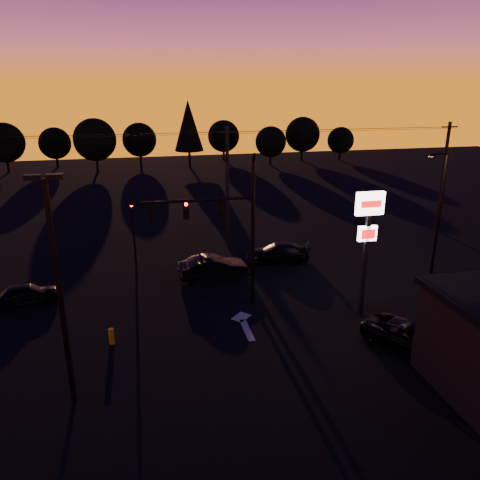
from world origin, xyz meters
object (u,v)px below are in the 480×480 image
(streetlight, at_px, (439,209))
(car_right, at_px, (278,252))
(secondary_signal, at_px, (133,225))
(bollard, at_px, (112,336))
(traffic_signal_mast, at_px, (224,222))
(car_left, at_px, (26,294))
(car_mid, at_px, (213,267))
(suv_parked, at_px, (409,337))
(pylon_sign, at_px, (368,228))
(parking_lot_light, at_px, (58,280))

(streetlight, relative_size, car_right, 1.80)
(secondary_signal, distance_m, bollard, 10.72)
(traffic_signal_mast, distance_m, car_left, 12.10)
(streetlight, bearing_deg, car_mid, 170.18)
(secondary_signal, height_order, car_mid, secondary_signal)
(streetlight, bearing_deg, suv_parked, -128.96)
(car_right, bearing_deg, car_mid, -57.66)
(car_left, bearing_deg, pylon_sign, -117.47)
(traffic_signal_mast, height_order, car_left, traffic_signal_mast)
(parking_lot_light, distance_m, pylon_sign, 15.19)
(secondary_signal, distance_m, car_left, 8.17)
(traffic_signal_mast, relative_size, car_left, 2.39)
(traffic_signal_mast, bearing_deg, car_left, 166.96)
(secondary_signal, relative_size, car_right, 0.98)
(car_right, bearing_deg, car_left, -67.80)
(pylon_sign, height_order, suv_parked, pylon_sign)
(bollard, xyz_separation_m, car_mid, (6.10, 6.80, 0.33))
(traffic_signal_mast, xyz_separation_m, car_right, (4.89, 5.92, -4.29))
(bollard, relative_size, suv_parked, 0.18)
(traffic_signal_mast, xyz_separation_m, secondary_signal, (-4.90, 7.49, -2.07))
(secondary_signal, distance_m, pylon_sign, 15.75)
(parking_lot_light, bearing_deg, pylon_sign, 17.23)
(secondary_signal, distance_m, streetlight, 19.89)
(bollard, height_order, car_mid, car_mid)
(traffic_signal_mast, height_order, car_mid, traffic_signal_mast)
(car_right, relative_size, suv_parked, 1.00)
(bollard, height_order, car_left, car_left)
(secondary_signal, xyz_separation_m, suv_parked, (12.58, -13.81, -2.24))
(streetlight, bearing_deg, car_left, 177.61)
(car_left, relative_size, car_mid, 0.81)
(pylon_sign, distance_m, suv_parked, 5.78)
(parking_lot_light, relative_size, car_left, 2.55)
(pylon_sign, distance_m, car_mid, 10.46)
(pylon_sign, relative_size, suv_parked, 1.53)
(streetlight, relative_size, car_mid, 1.80)
(traffic_signal_mast, bearing_deg, pylon_sign, -19.36)
(parking_lot_light, height_order, suv_parked, parking_lot_light)
(car_left, height_order, car_right, car_right)
(car_mid, height_order, car_right, car_mid)
(car_left, bearing_deg, parking_lot_light, -171.21)
(streetlight, relative_size, car_left, 2.23)
(traffic_signal_mast, relative_size, secondary_signal, 1.97)
(pylon_sign, bearing_deg, suv_parked, -81.38)
(streetlight, xyz_separation_m, car_right, (-9.12, 4.42, -3.78))
(parking_lot_light, bearing_deg, suv_parked, 2.56)
(bollard, xyz_separation_m, car_left, (-4.90, 5.42, 0.21))
(streetlight, bearing_deg, traffic_signal_mast, -173.86)
(secondary_signal, height_order, bollard, secondary_signal)
(parking_lot_light, relative_size, pylon_sign, 1.34)
(pylon_sign, distance_m, streetlight, 8.00)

